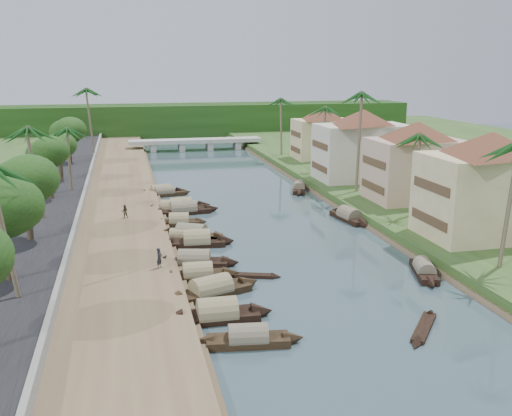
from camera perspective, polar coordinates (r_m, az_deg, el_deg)
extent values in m
plane|color=#374C52|center=(54.24, 3.58, -4.69)|extent=(220.00, 220.00, 0.00)
cube|color=brown|center=(71.24, -13.59, -0.19)|extent=(10.00, 180.00, 0.80)
cube|color=#2A461C|center=(78.86, 12.71, 1.35)|extent=(16.00, 180.00, 1.20)
cube|color=black|center=(71.81, -20.39, -0.33)|extent=(8.00, 180.00, 1.40)
cube|color=gray|center=(71.21, -17.01, 0.36)|extent=(0.40, 180.00, 1.10)
cube|color=#19390F|center=(145.58, -7.25, 8.56)|extent=(120.00, 4.00, 8.00)
cube|color=#19390F|center=(150.54, -7.45, 8.73)|extent=(120.00, 4.00, 8.00)
cube|color=#19390F|center=(155.50, -7.64, 8.88)|extent=(120.00, 4.00, 8.00)
cube|color=#A5A49A|center=(123.07, -6.08, 6.70)|extent=(28.00, 4.00, 0.80)
cube|color=#A5A49A|center=(122.45, -10.27, 6.00)|extent=(1.20, 3.50, 1.80)
cube|color=#A5A49A|center=(122.89, -7.46, 6.13)|extent=(1.20, 3.50, 1.80)
cube|color=#A5A49A|center=(123.61, -4.68, 6.24)|extent=(1.20, 3.50, 1.80)
cube|color=#A5A49A|center=(124.63, -1.94, 6.34)|extent=(1.20, 3.50, 1.80)
cube|color=beige|center=(59.37, 22.10, 1.14)|extent=(12.00, 8.00, 8.00)
pyramid|color=brown|center=(58.55, 22.55, 6.01)|extent=(14.85, 14.85, 2.20)
cube|color=#4B3523|center=(56.60, 16.89, -1.11)|extent=(0.10, 6.40, 0.90)
cube|color=#4B3523|center=(55.89, 17.12, 2.06)|extent=(0.10, 6.40, 0.90)
cube|color=tan|center=(73.26, 15.62, 3.70)|extent=(11.00, 8.00, 7.50)
pyramid|color=brown|center=(72.60, 15.87, 7.47)|extent=(14.11, 14.11, 2.20)
cube|color=#4B3523|center=(71.13, 11.58, 2.10)|extent=(0.10, 6.40, 0.90)
cube|color=#4B3523|center=(70.59, 11.70, 4.49)|extent=(0.10, 6.40, 0.90)
cube|color=beige|center=(85.19, 10.55, 5.52)|extent=(13.00, 8.00, 8.00)
pyramid|color=brown|center=(84.62, 10.71, 8.94)|extent=(15.59, 15.59, 2.20)
cube|color=#4B3523|center=(83.12, 6.34, 4.07)|extent=(0.10, 6.40, 0.90)
cube|color=#4B3523|center=(82.63, 6.40, 6.26)|extent=(0.10, 6.40, 0.90)
cube|color=beige|center=(104.05, 6.65, 6.87)|extent=(10.00, 7.00, 7.00)
pyramid|color=brown|center=(103.60, 6.73, 9.39)|extent=(12.62, 12.62, 2.20)
cube|color=#4B3523|center=(102.70, 3.96, 5.85)|extent=(0.10, 5.60, 0.90)
cube|color=#4B3523|center=(102.34, 3.98, 7.40)|extent=(0.10, 5.60, 0.90)
cube|color=black|center=(37.41, -0.79, -13.25)|extent=(5.48, 2.33, 0.70)
cone|color=black|center=(37.70, 3.79, -12.91)|extent=(1.70, 1.67, 1.66)
cone|color=black|center=(37.27, -5.44, -13.29)|extent=(1.70, 1.67, 1.66)
cylinder|color=#766B58|center=(37.23, -0.79, -12.73)|extent=(4.24, 2.23, 1.72)
cube|color=black|center=(40.81, -3.88, -10.86)|extent=(5.88, 2.17, 0.70)
cone|color=black|center=(41.32, 0.65, -10.38)|extent=(1.74, 1.90, 2.06)
cone|color=black|center=(40.48, -8.53, -11.08)|extent=(1.74, 1.90, 2.06)
cylinder|color=#988B61|center=(40.65, -3.89, -10.37)|extent=(4.50, 2.23, 2.17)
cube|color=black|center=(44.89, -4.49, -8.50)|extent=(6.66, 4.06, 0.70)
cone|color=black|center=(46.52, -0.64, -7.52)|extent=(2.33, 2.31, 1.99)
cone|color=black|center=(43.41, -8.64, -9.30)|extent=(2.33, 2.31, 1.99)
cylinder|color=#988B61|center=(44.74, -4.50, -8.05)|extent=(5.28, 3.62, 2.07)
cube|color=black|center=(51.42, -6.20, -5.57)|extent=(6.25, 3.26, 0.70)
cone|color=black|center=(51.11, -2.49, -5.53)|extent=(2.07, 2.07, 1.90)
cone|color=black|center=(51.88, -9.85, -5.43)|extent=(2.07, 2.07, 1.90)
cylinder|color=#766B58|center=(51.29, -6.21, -5.17)|extent=(4.90, 3.00, 1.98)
cube|color=black|center=(48.34, -5.84, -6.85)|extent=(5.24, 1.96, 0.70)
cone|color=black|center=(48.61, -2.45, -6.57)|extent=(1.56, 1.64, 1.74)
cone|color=black|center=(48.18, -9.27, -6.94)|extent=(1.56, 1.64, 1.74)
cylinder|color=#988B61|center=(48.20, -5.85, -6.43)|extent=(4.02, 1.98, 1.82)
cube|color=black|center=(57.11, -5.93, -3.57)|extent=(5.66, 2.54, 0.70)
cone|color=black|center=(57.29, -2.87, -3.37)|extent=(1.77, 2.03, 2.09)
cone|color=black|center=(57.03, -9.02, -3.61)|extent=(1.77, 2.03, 2.09)
cylinder|color=#988B61|center=(56.99, -5.94, -3.20)|extent=(4.37, 2.52, 2.21)
cube|color=black|center=(59.17, -6.47, -2.96)|extent=(6.42, 4.74, 0.70)
cone|color=black|center=(58.07, -3.34, -3.13)|extent=(2.48, 2.56, 2.16)
cone|color=black|center=(60.39, -9.48, -2.63)|extent=(2.48, 2.56, 2.16)
cylinder|color=#766B58|center=(59.06, -6.48, -2.61)|extent=(5.18, 4.15, 2.27)
cube|color=black|center=(58.88, -7.54, -3.07)|extent=(4.69, 2.77, 0.70)
cone|color=black|center=(58.35, -5.16, -3.08)|extent=(1.62, 1.61, 1.41)
cone|color=black|center=(59.46, -9.88, -2.91)|extent=(1.62, 1.61, 1.41)
cylinder|color=#988B61|center=(58.77, -7.55, -2.72)|extent=(3.71, 2.49, 1.46)
cube|color=black|center=(64.66, -7.69, -1.53)|extent=(4.78, 2.35, 0.70)
cone|color=black|center=(64.55, -5.44, -1.42)|extent=(1.55, 1.71, 1.68)
cone|color=black|center=(64.82, -9.94, -1.51)|extent=(1.55, 1.71, 1.68)
cylinder|color=#988B61|center=(64.56, -7.70, -1.21)|extent=(3.72, 2.26, 1.77)
cube|color=black|center=(69.63, -7.27, -0.40)|extent=(6.69, 2.58, 0.70)
cone|color=black|center=(70.38, -4.38, -0.11)|extent=(2.02, 1.92, 1.96)
cone|color=black|center=(69.01, -10.22, -0.58)|extent=(2.02, 1.92, 1.96)
cylinder|color=#766B58|center=(69.53, -7.28, -0.10)|extent=(5.16, 2.50, 2.02)
cube|color=black|center=(70.54, -8.36, -0.25)|extent=(6.10, 3.20, 0.70)
cone|color=black|center=(70.11, -5.75, -0.19)|extent=(2.03, 2.06, 1.90)
cone|color=black|center=(71.08, -10.94, -0.19)|extent=(2.03, 2.06, 1.90)
cylinder|color=#988B61|center=(70.45, -8.37, 0.05)|extent=(4.78, 2.96, 1.98)
cube|color=black|center=(71.67, -7.53, 0.00)|extent=(5.80, 2.52, 0.70)
cone|color=black|center=(72.31, -5.11, 0.26)|extent=(1.81, 1.90, 1.92)
cone|color=black|center=(71.11, -10.00, -0.14)|extent=(1.81, 1.90, 1.92)
cylinder|color=#988B61|center=(71.58, -7.54, 0.29)|extent=(4.49, 2.45, 2.01)
cube|color=black|center=(79.54, -9.08, 1.33)|extent=(5.54, 2.27, 0.70)
cone|color=black|center=(80.20, -7.00, 1.57)|extent=(1.70, 1.56, 1.52)
cone|color=black|center=(78.96, -11.20, 1.21)|extent=(1.70, 1.56, 1.52)
cylinder|color=#766B58|center=(79.46, -9.09, 1.60)|extent=(4.29, 2.15, 1.56)
cube|color=black|center=(80.49, -9.48, 1.46)|extent=(5.63, 2.67, 0.70)
cone|color=black|center=(81.20, -7.43, 1.71)|extent=(1.81, 1.83, 1.75)
cone|color=black|center=(79.84, -11.57, 1.33)|extent=(1.81, 1.83, 1.75)
cylinder|color=#988B61|center=(80.41, -9.49, 1.73)|extent=(4.38, 2.52, 1.83)
cube|color=black|center=(51.09, 16.45, -6.21)|extent=(3.03, 5.55, 0.70)
cone|color=black|center=(53.80, 15.81, -5.06)|extent=(1.75, 1.85, 1.54)
cone|color=black|center=(48.35, 17.19, -7.32)|extent=(1.75, 1.85, 1.54)
cylinder|color=#766B58|center=(50.96, 16.48, -5.81)|extent=(2.71, 4.36, 1.58)
cube|color=black|center=(66.99, 9.30, -1.05)|extent=(2.79, 6.23, 0.70)
cone|color=black|center=(69.76, 7.90, -0.33)|extent=(1.96, 1.97, 1.91)
cone|color=black|center=(64.24, 10.83, -1.69)|extent=(1.96, 1.97, 1.91)
cylinder|color=#766B58|center=(66.90, 9.32, -0.73)|extent=(2.65, 4.84, 1.98)
cube|color=black|center=(82.05, 4.33, 1.85)|extent=(3.32, 6.03, 0.70)
cone|color=black|center=(85.19, 4.34, 2.36)|extent=(1.92, 2.02, 1.68)
cone|color=black|center=(78.89, 4.32, 1.42)|extent=(1.92, 2.02, 1.68)
cylinder|color=#766B58|center=(81.98, 4.33, 2.11)|extent=(2.98, 4.74, 1.73)
cube|color=black|center=(41.06, 16.44, -11.43)|extent=(3.74, 4.30, 0.35)
cone|color=black|center=(43.52, 17.08, -9.99)|extent=(1.44, 1.49, 0.88)
cone|color=black|center=(38.63, 15.71, -13.04)|extent=(1.44, 1.49, 0.88)
cube|color=black|center=(48.55, -0.25, -6.81)|extent=(3.54, 1.85, 0.35)
cone|color=black|center=(48.39, 2.07, -6.89)|extent=(1.07, 1.01, 0.77)
cone|color=black|center=(48.78, -2.55, -6.72)|extent=(1.07, 1.01, 0.77)
cube|color=black|center=(70.87, -8.01, -0.26)|extent=(4.31, 0.96, 0.35)
cone|color=black|center=(71.16, -6.08, -0.14)|extent=(1.09, 0.88, 0.86)
cone|color=black|center=(70.66, -9.95, -0.38)|extent=(1.09, 0.88, 0.86)
cylinder|color=#77644F|center=(50.31, 23.81, 0.16)|extent=(0.94, 0.36, 10.29)
cylinder|color=#77644F|center=(65.03, 15.55, 3.15)|extent=(0.88, 0.36, 9.02)
sphere|color=#184A19|center=(64.41, 15.80, 6.93)|extent=(3.20, 3.20, 3.20)
cylinder|color=#77644F|center=(76.12, 10.22, 6.47)|extent=(0.58, 0.36, 13.02)
sphere|color=#184A19|center=(75.59, 10.42, 11.16)|extent=(3.20, 3.20, 3.20)
cylinder|color=#77644F|center=(91.42, 6.81, 6.88)|extent=(0.47, 0.36, 10.09)
sphere|color=#184A19|center=(90.96, 6.90, 9.90)|extent=(3.20, 3.20, 3.20)
cylinder|color=#77644F|center=(42.90, -23.49, -2.29)|extent=(1.41, 0.36, 9.51)
sphere|color=#184A19|center=(41.94, -24.09, 3.73)|extent=(3.20, 3.20, 3.20)
cylinder|color=#77644F|center=(65.06, -20.96, 3.28)|extent=(1.38, 0.36, 9.81)
sphere|color=#184A19|center=(64.43, -21.33, 7.40)|extent=(3.20, 3.20, 3.20)
cylinder|color=#77644F|center=(78.73, -18.17, 4.62)|extent=(0.37, 0.36, 8.22)
sphere|color=#184A19|center=(78.24, -18.39, 7.47)|extent=(3.20, 3.20, 3.20)
cylinder|color=#77644F|center=(107.73, 2.56, 8.11)|extent=(0.65, 0.36, 10.47)
sphere|color=#184A19|center=(107.34, 2.59, 10.78)|extent=(3.20, 3.20, 3.20)
cylinder|color=#77644F|center=(109.47, -16.14, 8.24)|extent=(1.10, 0.36, 12.18)
sphere|color=#184A19|center=(109.10, -16.35, 11.29)|extent=(3.20, 3.20, 3.20)
cylinder|color=#4B3E2B|center=(47.45, -23.57, -4.43)|extent=(0.60, 0.60, 3.87)
ellipsoid|color=#19390F|center=(46.49, -24.01, -0.09)|extent=(5.36, 5.36, 4.41)
cylinder|color=#4B3E2B|center=(57.59, -21.76, -1.15)|extent=(0.60, 0.60, 3.89)
ellipsoid|color=#19390F|center=(56.81, -22.09, 2.48)|extent=(5.48, 5.48, 4.50)
cylinder|color=#4B3E2B|center=(75.00, -19.83, 2.35)|extent=(0.60, 0.60, 3.93)
ellipsoid|color=#19390F|center=(74.39, -20.07, 5.19)|extent=(4.52, 4.52, 3.72)
cylinder|color=#4B3E2B|center=(87.13, -18.94, 3.73)|extent=(0.60, 0.60, 3.31)
ellipsoid|color=#19390F|center=(86.67, -19.11, 5.78)|extent=(4.41, 4.41, 3.62)
cylinder|color=#4B3E2B|center=(102.78, -18.13, 5.35)|extent=(0.60, 0.60, 3.70)
ellipsoid|color=#19390F|center=(102.35, -18.27, 7.30)|extent=(5.26, 5.26, 4.32)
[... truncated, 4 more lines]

